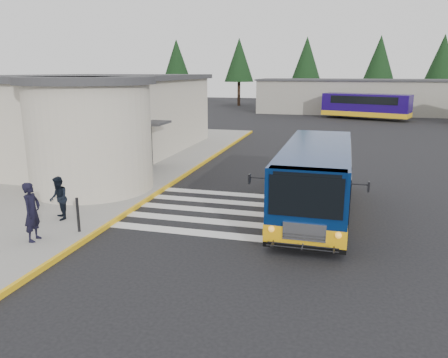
% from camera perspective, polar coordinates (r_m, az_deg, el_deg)
% --- Properties ---
extents(ground, '(140.00, 140.00, 0.00)m').
position_cam_1_polar(ground, '(17.19, 2.89, -3.64)').
color(ground, black).
rests_on(ground, ground).
extents(sidewalk, '(10.00, 34.00, 0.15)m').
position_cam_1_polar(sidewalk, '(24.12, -16.35, 1.13)').
color(sidewalk, gray).
rests_on(sidewalk, ground).
extents(curb_strip, '(0.12, 34.00, 0.16)m').
position_cam_1_polar(curb_strip, '(21.98, -5.24, 0.45)').
color(curb_strip, yellow).
rests_on(curb_strip, ground).
extents(station_building, '(12.70, 18.70, 4.80)m').
position_cam_1_polar(station_building, '(27.14, -16.89, 7.80)').
color(station_building, beige).
rests_on(station_building, ground).
extents(crosswalk, '(8.00, 5.35, 0.01)m').
position_cam_1_polar(crosswalk, '(16.56, 0.61, -4.29)').
color(crosswalk, silver).
rests_on(crosswalk, ground).
extents(depot_building, '(26.40, 8.40, 4.20)m').
position_cam_1_polar(depot_building, '(58.17, 17.88, 10.24)').
color(depot_building, gray).
rests_on(depot_building, ground).
extents(tree_line, '(58.40, 4.40, 10.00)m').
position_cam_1_polar(tree_line, '(66.11, 18.15, 14.65)').
color(tree_line, black).
rests_on(tree_line, ground).
extents(transit_bus, '(3.30, 9.10, 2.56)m').
position_cam_1_polar(transit_bus, '(16.39, 11.86, -0.36)').
color(transit_bus, '#061D4C').
rests_on(transit_bus, ground).
extents(pedestrian_a, '(0.51, 0.71, 1.82)m').
position_cam_1_polar(pedestrian_a, '(14.39, -23.78, -3.95)').
color(pedestrian_a, black).
rests_on(pedestrian_a, sidewalk).
extents(pedestrian_b, '(0.92, 0.93, 1.52)m').
position_cam_1_polar(pedestrian_b, '(16.12, -20.79, -2.38)').
color(pedestrian_b, black).
rests_on(pedestrian_b, sidewalk).
extents(bollard, '(0.09, 0.09, 1.13)m').
position_cam_1_polar(bollard, '(14.75, -18.53, -4.45)').
color(bollard, black).
rests_on(bollard, sidewalk).
extents(far_bus_a, '(9.58, 5.34, 2.38)m').
position_cam_1_polar(far_bus_a, '(50.87, 18.06, 9.16)').
color(far_bus_a, '#190755').
rests_on(far_bus_a, ground).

